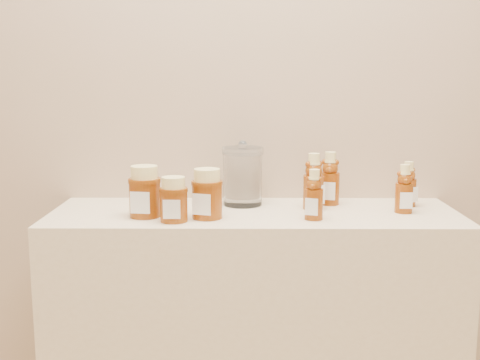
# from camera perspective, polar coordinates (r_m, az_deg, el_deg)

# --- Properties ---
(wall_back) EXTENTS (3.50, 0.02, 2.70)m
(wall_back) POSITION_cam_1_polar(r_m,az_deg,el_deg) (1.93, 1.34, 11.49)
(wall_back) COLOR tan
(wall_back) RESTS_ON ground
(display_table) EXTENTS (1.20, 0.40, 0.90)m
(display_table) POSITION_cam_1_polar(r_m,az_deg,el_deg) (1.93, 1.33, -16.19)
(display_table) COLOR beige
(display_table) RESTS_ON ground
(bear_bottle_back_left) EXTENTS (0.08, 0.08, 0.19)m
(bear_bottle_back_left) POSITION_cam_1_polar(r_m,az_deg,el_deg) (1.81, 6.99, 0.22)
(bear_bottle_back_left) COLOR #6A2B08
(bear_bottle_back_left) RESTS_ON display_table
(bear_bottle_back_mid) EXTENTS (0.08, 0.08, 0.19)m
(bear_bottle_back_mid) POSITION_cam_1_polar(r_m,az_deg,el_deg) (1.88, 8.54, 0.48)
(bear_bottle_back_mid) COLOR #6A2B08
(bear_bottle_back_mid) RESTS_ON display_table
(bear_bottle_back_right) EXTENTS (0.07, 0.07, 0.16)m
(bear_bottle_back_right) POSITION_cam_1_polar(r_m,az_deg,el_deg) (1.91, 15.66, -0.09)
(bear_bottle_back_right) COLOR #6A2B08
(bear_bottle_back_right) RESTS_ON display_table
(bear_bottle_front_left) EXTENTS (0.07, 0.07, 0.16)m
(bear_bottle_front_left) POSITION_cam_1_polar(r_m,az_deg,el_deg) (1.68, 7.04, -1.06)
(bear_bottle_front_left) COLOR #6A2B08
(bear_bottle_front_left) RESTS_ON display_table
(bear_bottle_front_right) EXTENTS (0.06, 0.06, 0.16)m
(bear_bottle_front_right) POSITION_cam_1_polar(r_m,az_deg,el_deg) (1.81, 15.32, -0.51)
(bear_bottle_front_right) COLOR #6A2B08
(bear_bottle_front_right) RESTS_ON display_table
(honey_jar_left) EXTENTS (0.11, 0.11, 0.15)m
(honey_jar_left) POSITION_cam_1_polar(r_m,az_deg,el_deg) (1.72, -9.02, -1.07)
(honey_jar_left) COLOR #6A2B08
(honey_jar_left) RESTS_ON display_table
(honey_jar_back) EXTENTS (0.11, 0.11, 0.14)m
(honey_jar_back) POSITION_cam_1_polar(r_m,az_deg,el_deg) (1.68, -3.14, -1.29)
(honey_jar_back) COLOR #6A2B08
(honey_jar_back) RESTS_ON display_table
(honey_jar_front) EXTENTS (0.08, 0.08, 0.12)m
(honey_jar_front) POSITION_cam_1_polar(r_m,az_deg,el_deg) (1.65, -6.31, -1.83)
(honey_jar_front) COLOR #6A2B08
(honey_jar_front) RESTS_ON display_table
(glass_canister) EXTENTS (0.17, 0.17, 0.19)m
(glass_canister) POSITION_cam_1_polar(r_m,az_deg,el_deg) (1.85, 0.25, 0.60)
(glass_canister) COLOR white
(glass_canister) RESTS_ON display_table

